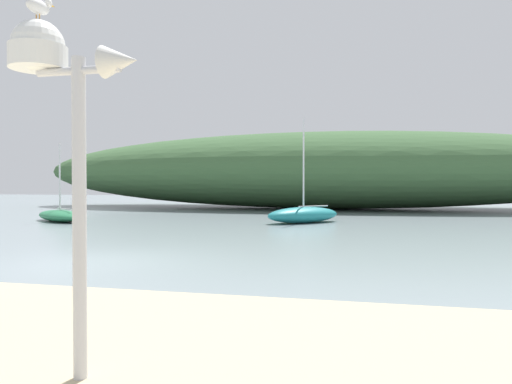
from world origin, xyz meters
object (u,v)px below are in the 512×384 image
(sailboat_inner_mooring, at_px, (304,215))
(seagull_on_radar, at_px, (39,6))
(sailboat_mid_channel, at_px, (60,216))
(mast_structure, at_px, (56,83))

(sailboat_inner_mooring, bearing_deg, seagull_on_radar, -89.17)
(sailboat_mid_channel, bearing_deg, sailboat_inner_mooring, 8.88)
(mast_structure, height_order, seagull_on_radar, seagull_on_radar)
(mast_structure, relative_size, sailboat_mid_channel, 0.74)
(mast_structure, bearing_deg, sailboat_inner_mooring, 91.33)
(mast_structure, distance_m, seagull_on_radar, 0.71)
(sailboat_mid_channel, bearing_deg, mast_structure, -54.89)
(sailboat_mid_channel, xyz_separation_m, sailboat_inner_mooring, (11.92, 1.86, 0.10))
(seagull_on_radar, bearing_deg, mast_structure, -5.25)
(sailboat_mid_channel, bearing_deg, seagull_on_radar, -55.24)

